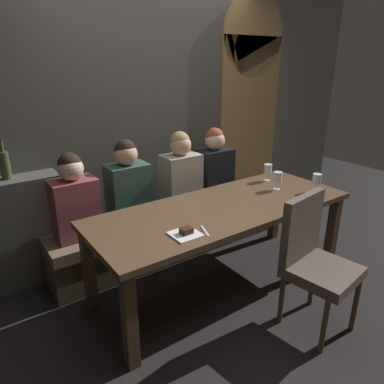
{
  "coord_description": "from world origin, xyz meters",
  "views": [
    {
      "loc": [
        -1.73,
        -1.99,
        1.84
      ],
      "look_at": [
        -0.18,
        0.19,
        0.84
      ],
      "focal_mm": 33.1,
      "sensor_mm": 36.0,
      "label": 1
    }
  ],
  "objects": [
    {
      "name": "dessert_plate",
      "position": [
        -0.53,
        -0.23,
        0.75
      ],
      "size": [
        0.19,
        0.19,
        0.05
      ],
      "color": "white",
      "rests_on": "dining_table"
    },
    {
      "name": "wine_glass_far_left",
      "position": [
        0.88,
        -0.22,
        0.86
      ],
      "size": [
        0.08,
        0.08,
        0.16
      ],
      "color": "silver",
      "rests_on": "dining_table"
    },
    {
      "name": "arched_door",
      "position": [
        1.35,
        1.15,
        1.36
      ],
      "size": [
        0.9,
        0.05,
        2.55
      ],
      "color": "olive",
      "rests_on": "ground"
    },
    {
      "name": "fork_on_table",
      "position": [
        -0.4,
        -0.27,
        0.74
      ],
      "size": [
        0.07,
        0.17,
        0.01
      ],
      "primitive_type": "cube",
      "rotation": [
        0.0,
        0.0,
        -0.33
      ],
      "color": "silver",
      "rests_on": "dining_table"
    },
    {
      "name": "back_wall_tiled",
      "position": [
        0.0,
        1.22,
        1.5
      ],
      "size": [
        6.0,
        0.12,
        3.0
      ],
      "primitive_type": "cube",
      "color": "#4C4944",
      "rests_on": "ground"
    },
    {
      "name": "wine_glass_center_back",
      "position": [
        0.64,
        0.02,
        0.85
      ],
      "size": [
        0.08,
        0.08,
        0.16
      ],
      "color": "silver",
      "rests_on": "dining_table"
    },
    {
      "name": "diner_near_end",
      "position": [
        0.48,
        0.73,
        0.81
      ],
      "size": [
        0.36,
        0.24,
        0.76
      ],
      "color": "black",
      "rests_on": "banquette_bench"
    },
    {
      "name": "dining_table",
      "position": [
        0.0,
        0.0,
        0.65
      ],
      "size": [
        2.2,
        0.84,
        0.74
      ],
      "color": "#493422",
      "rests_on": "ground"
    },
    {
      "name": "chair_near_side",
      "position": [
        0.22,
        -0.72,
        0.56
      ],
      "size": [
        0.5,
        0.5,
        0.98
      ],
      "color": "brown",
      "rests_on": "ground"
    },
    {
      "name": "wine_glass_near_right",
      "position": [
        0.76,
        0.25,
        0.86
      ],
      "size": [
        0.08,
        0.08,
        0.16
      ],
      "color": "silver",
      "rests_on": "dining_table"
    },
    {
      "name": "diner_redhead",
      "position": [
        -0.97,
        0.73,
        0.79
      ],
      "size": [
        0.36,
        0.24,
        0.72
      ],
      "color": "brown",
      "rests_on": "banquette_bench"
    },
    {
      "name": "diner_far_end",
      "position": [
        0.05,
        0.7,
        0.82
      ],
      "size": [
        0.36,
        0.24,
        0.78
      ],
      "color": "#9E9384",
      "rests_on": "banquette_bench"
    },
    {
      "name": "wine_bottle_pale_label",
      "position": [
        -1.38,
        1.06,
        1.07
      ],
      "size": [
        0.08,
        0.08,
        0.33
      ],
      "color": "#384728",
      "rests_on": "back_counter"
    },
    {
      "name": "ground",
      "position": [
        0.0,
        0.0,
        0.0
      ],
      "size": [
        9.0,
        9.0,
        0.0
      ],
      "primitive_type": "plane",
      "color": "black"
    },
    {
      "name": "diner_bearded",
      "position": [
        -0.49,
        0.73,
        0.81
      ],
      "size": [
        0.36,
        0.24,
        0.77
      ],
      "color": "#2D473D",
      "rests_on": "banquette_bench"
    },
    {
      "name": "banquette_bench",
      "position": [
        0.0,
        0.7,
        0.23
      ],
      "size": [
        2.5,
        0.44,
        0.45
      ],
      "color": "#4A3C2E",
      "rests_on": "ground"
    }
  ]
}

